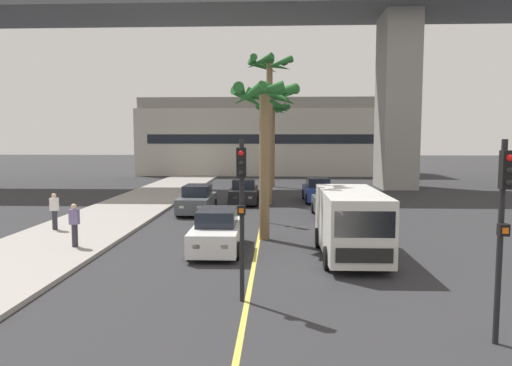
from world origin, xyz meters
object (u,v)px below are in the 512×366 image
object	(u,v)px
car_queue_fifth	(318,191)
traffic_light_right_far_corner	(503,214)
pedestrian_mid_block	(74,224)
delivery_van	(351,222)
traffic_light_median_near	(242,198)
palm_tree_mid_median	(273,116)
car_queue_third	(244,192)
traffic_light_median_far	(263,168)
palm_tree_far_median	(270,110)
palm_tree_farthest_median	(269,87)
palm_tree_near_median	(265,114)
car_queue_fourth	(217,232)
car_queue_second	(197,200)
car_queue_front	(331,203)
pedestrian_near_crosswalk	(54,211)

from	to	relation	value
car_queue_fifth	traffic_light_right_far_corner	distance (m)	22.26
pedestrian_mid_block	delivery_van	bearing A→B (deg)	-3.75
traffic_light_median_near	traffic_light_right_far_corner	bearing A→B (deg)	-23.57
delivery_van	palm_tree_mid_median	size ratio (longest dim) A/B	0.74
car_queue_third	pedestrian_mid_block	bearing A→B (deg)	-112.43
traffic_light_median_far	palm_tree_far_median	distance (m)	12.28
car_queue_fifth	traffic_light_median_near	distance (m)	20.16
palm_tree_mid_median	pedestrian_mid_block	bearing A→B (deg)	-106.80
car_queue_fifth	delivery_van	size ratio (longest dim) A/B	0.79
palm_tree_farthest_median	delivery_van	bearing A→B (deg)	-77.16
traffic_light_median_near	traffic_light_median_far	size ratio (longest dim) A/B	1.00
traffic_light_right_far_corner	palm_tree_near_median	size ratio (longest dim) A/B	0.65
car_queue_fourth	car_queue_fifth	xyz separation A→B (m)	(4.90, 14.18, 0.00)
car_queue_fourth	palm_tree_near_median	size ratio (longest dim) A/B	0.64
traffic_light_median_near	pedestrian_mid_block	distance (m)	8.73
traffic_light_right_far_corner	palm_tree_near_median	world-z (taller)	palm_tree_near_median
car_queue_second	traffic_light_median_near	distance (m)	15.08
delivery_van	traffic_light_median_far	distance (m)	7.85
car_queue_front	delivery_van	bearing A→B (deg)	-91.97
car_queue_front	car_queue_second	distance (m)	7.42
palm_tree_near_median	pedestrian_mid_block	bearing A→B (deg)	-161.87
palm_tree_mid_median	pedestrian_near_crosswalk	world-z (taller)	palm_tree_mid_median
car_queue_second	car_queue_fourth	xyz separation A→B (m)	(2.24, -8.96, 0.00)
car_queue_fifth	palm_tree_mid_median	size ratio (longest dim) A/B	0.58
car_queue_second	car_queue_fifth	bearing A→B (deg)	36.21
pedestrian_near_crosswalk	pedestrian_mid_block	world-z (taller)	same
car_queue_second	palm_tree_farthest_median	xyz separation A→B (m)	(3.95, 3.76, 6.59)
palm_tree_farthest_median	pedestrian_near_crosswalk	xyz separation A→B (m)	(-9.33, -9.64, -6.31)
car_queue_third	palm_tree_farthest_median	xyz separation A→B (m)	(1.61, -0.23, 6.59)
delivery_van	palm_tree_far_median	distance (m)	19.64
car_queue_fifth	traffic_light_median_far	size ratio (longest dim) A/B	0.99
car_queue_fourth	delivery_van	distance (m)	4.92
car_queue_front	palm_tree_mid_median	xyz separation A→B (m)	(-3.28, 15.54, 5.24)
car_queue_fourth	pedestrian_mid_block	distance (m)	5.33
delivery_van	palm_tree_far_median	size ratio (longest dim) A/B	0.68
car_queue_fifth	palm_tree_mid_median	xyz separation A→B (m)	(-3.06, 9.32, 5.24)
pedestrian_near_crosswalk	traffic_light_right_far_corner	bearing A→B (deg)	-37.46
palm_tree_mid_median	car_queue_front	bearing A→B (deg)	-78.08
car_queue_second	pedestrian_near_crosswalk	bearing A→B (deg)	-132.44
car_queue_fifth	pedestrian_mid_block	bearing A→B (deg)	-125.41
delivery_van	traffic_light_median_far	world-z (taller)	traffic_light_median_far
car_queue_third	traffic_light_median_far	size ratio (longest dim) A/B	0.98
car_queue_front	delivery_van	size ratio (longest dim) A/B	0.79
palm_tree_far_median	traffic_light_median_near	bearing A→B (deg)	-90.83
car_queue_third	palm_tree_near_median	xyz separation A→B (m)	(1.60, -10.84, 4.46)
palm_tree_near_median	palm_tree_farthest_median	distance (m)	10.82
palm_tree_farthest_median	pedestrian_mid_block	size ratio (longest dim) A/B	5.73
car_queue_front	traffic_light_right_far_corner	distance (m)	16.08
car_queue_front	palm_tree_far_median	distance (m)	11.87
car_queue_fourth	traffic_light_median_near	world-z (taller)	traffic_light_median_near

